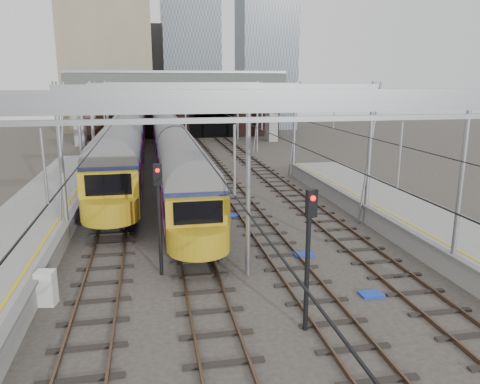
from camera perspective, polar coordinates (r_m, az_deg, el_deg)
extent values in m
plane|color=#38332D|center=(18.40, 2.27, -12.48)|extent=(160.00, 160.00, 0.00)
cube|color=slate|center=(20.33, -22.67, -7.75)|extent=(0.35, 55.00, 0.12)
cube|color=gold|center=(20.42, -24.07, -7.60)|extent=(0.12, 55.00, 0.01)
cube|color=slate|center=(20.13, 26.85, -8.39)|extent=(0.35, 47.00, 0.12)
cube|color=#4C3828|center=(32.23, -15.71, -1.35)|extent=(0.08, 80.00, 0.16)
cube|color=#4C3828|center=(32.13, -13.16, -1.24)|extent=(0.08, 80.00, 0.16)
cube|color=black|center=(32.19, -14.43, -1.43)|extent=(2.40, 80.00, 0.14)
cube|color=#4C3828|center=(32.12, -8.59, -1.04)|extent=(0.08, 80.00, 0.16)
cube|color=#4C3828|center=(32.20, -6.03, -0.93)|extent=(0.08, 80.00, 0.16)
cube|color=black|center=(32.17, -7.31, -1.12)|extent=(2.40, 80.00, 0.14)
cube|color=#4C3828|center=(32.50, -1.53, -0.72)|extent=(0.08, 80.00, 0.16)
cube|color=#4C3828|center=(32.76, 0.95, -0.60)|extent=(0.08, 80.00, 0.16)
cube|color=black|center=(32.64, -0.29, -0.79)|extent=(2.40, 80.00, 0.14)
cube|color=#4C3828|center=(33.36, 5.26, -0.40)|extent=(0.08, 80.00, 0.16)
cube|color=#4C3828|center=(33.79, 7.61, -0.29)|extent=(0.08, 80.00, 0.16)
cube|color=black|center=(33.59, 6.44, -0.47)|extent=(2.40, 80.00, 0.14)
cube|color=gray|center=(10.81, 10.01, 10.92)|extent=(16.80, 0.28, 0.50)
cylinder|color=gray|center=(24.82, -20.93, 3.19)|extent=(0.24, 0.24, 8.00)
cylinder|color=gray|center=(27.23, 15.48, 4.42)|extent=(0.24, 0.24, 8.00)
cube|color=gray|center=(24.40, -1.93, 12.40)|extent=(16.80, 0.28, 0.50)
cylinder|color=gray|center=(38.56, -17.48, 6.81)|extent=(0.24, 0.24, 8.00)
cylinder|color=gray|center=(40.15, 6.64, 7.58)|extent=(0.24, 0.24, 8.00)
cube|color=gray|center=(38.29, -5.30, 12.73)|extent=(16.80, 0.28, 0.50)
cylinder|color=gray|center=(52.44, -15.84, 8.52)|extent=(0.24, 0.24, 8.00)
cylinder|color=gray|center=(53.62, 2.11, 9.11)|extent=(0.24, 0.24, 8.00)
cube|color=gray|center=(52.24, -6.88, 12.86)|extent=(16.80, 0.28, 0.50)
cylinder|color=gray|center=(64.37, -14.98, 9.39)|extent=(0.24, 0.24, 8.00)
cylinder|color=gray|center=(65.34, -0.28, 9.89)|extent=(0.24, 0.24, 8.00)
cube|color=gray|center=(64.21, -7.68, 12.93)|extent=(16.80, 0.28, 0.50)
cube|color=black|center=(31.28, -15.02, 8.33)|extent=(0.03, 80.00, 0.03)
cube|color=black|center=(31.26, -7.61, 8.66)|extent=(0.03, 80.00, 0.03)
cube|color=black|center=(31.74, -0.30, 8.85)|extent=(0.03, 80.00, 0.03)
cube|color=black|center=(32.71, 6.69, 8.90)|extent=(0.03, 80.00, 0.03)
cube|color=#311B15|center=(68.44, -6.11, 10.40)|extent=(26.00, 2.00, 9.00)
cube|color=black|center=(67.87, -3.44, 8.82)|extent=(6.50, 0.10, 5.20)
cylinder|color=black|center=(67.72, -3.47, 11.01)|extent=(6.50, 0.10, 6.50)
cube|color=#311B15|center=(67.70, -16.22, 7.37)|extent=(6.00, 1.50, 3.00)
cube|color=gray|center=(62.83, -19.07, 9.12)|extent=(1.20, 2.50, 8.20)
cube|color=gray|center=(64.33, 3.88, 9.90)|extent=(1.20, 2.50, 8.20)
cube|color=#515B53|center=(62.22, -7.59, 13.47)|extent=(28.00, 3.00, 1.40)
cube|color=gray|center=(62.23, -7.62, 14.30)|extent=(28.00, 3.00, 0.30)
cube|color=tan|center=(82.38, -15.75, 15.02)|extent=(14.00, 12.00, 22.00)
cube|color=#4C5660|center=(88.80, -6.12, 18.51)|extent=(10.00, 10.00, 32.00)
cube|color=gray|center=(96.12, -10.11, 13.81)|extent=(18.00, 14.00, 18.00)
cube|color=black|center=(51.46, -8.78, 4.69)|extent=(2.15, 63.84, 0.70)
cube|color=#18154B|center=(51.21, -8.85, 6.76)|extent=(2.74, 63.84, 2.45)
cylinder|color=slate|center=(51.08, -8.90, 8.12)|extent=(2.69, 63.34, 2.69)
cube|color=black|center=(51.17, -8.87, 7.20)|extent=(2.76, 62.64, 0.73)
cube|color=#D64355|center=(51.29, -8.82, 6.00)|extent=(2.76, 62.84, 0.12)
cube|color=#B59317|center=(19.77, -5.12, -4.02)|extent=(2.69, 0.60, 2.25)
cube|color=black|center=(19.44, -5.10, -2.52)|extent=(2.06, 0.08, 0.98)
cube|color=black|center=(51.39, -13.24, 4.48)|extent=(2.40, 53.16, 0.70)
cube|color=#18154B|center=(51.13, -13.37, 6.71)|extent=(3.05, 53.16, 2.73)
cylinder|color=slate|center=(51.00, -13.45, 8.23)|extent=(2.99, 52.66, 2.99)
cube|color=black|center=(51.09, -13.39, 7.19)|extent=(3.07, 51.96, 0.82)
cube|color=#D64355|center=(51.22, -13.32, 5.86)|extent=(3.07, 52.16, 0.13)
cube|color=#B59317|center=(24.82, -15.62, -0.52)|extent=(2.99, 0.60, 2.53)
cube|color=black|center=(24.51, -15.75, 0.85)|extent=(2.29, 0.08, 1.09)
cylinder|color=black|center=(19.66, -9.79, -3.64)|extent=(0.16, 0.16, 4.66)
cube|color=black|center=(19.00, -10.02, 2.09)|extent=(0.36, 0.23, 0.87)
sphere|color=red|center=(18.84, -10.03, 2.60)|extent=(0.17, 0.17, 0.17)
cylinder|color=black|center=(15.27, 8.21, -8.65)|extent=(0.16, 0.16, 4.66)
cube|color=black|center=(14.47, 8.71, -1.40)|extent=(0.37, 0.26, 0.87)
sphere|color=red|center=(14.31, 8.90, -0.77)|extent=(0.17, 0.17, 0.17)
cube|color=silver|center=(18.82, -22.55, -10.75)|extent=(0.74, 0.65, 1.31)
cube|color=#1737AC|center=(22.43, 7.75, -7.54)|extent=(0.94, 0.68, 0.11)
cube|color=#1737AC|center=(28.38, -1.01, -2.91)|extent=(0.98, 0.84, 0.10)
cube|color=#1737AC|center=(19.02, 15.70, -11.93)|extent=(0.88, 0.64, 0.10)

